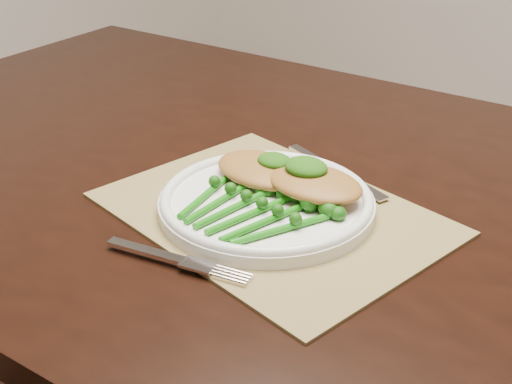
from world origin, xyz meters
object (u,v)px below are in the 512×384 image
Objects in this scene: placemat at (272,213)px; broccolini_bundle at (242,211)px; dinner_plate at (266,202)px; chicken_fillet_left at (262,170)px.

broccolini_bundle is at bearing -89.99° from placemat.
broccolini_bundle is at bearing -89.45° from dinner_plate.
dinner_plate is 2.01× the size of chicken_fillet_left.
dinner_plate reaches higher than placemat.
dinner_plate is 0.06m from chicken_fillet_left.
placemat is 3.04× the size of chicken_fillet_left.
placemat is at bearing 6.54° from dinner_plate.
broccolini_bundle is (0.04, -0.09, -0.01)m from chicken_fillet_left.
dinner_plate is 1.51× the size of broccolini_bundle.
placemat is at bearing -36.52° from chicken_fillet_left.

